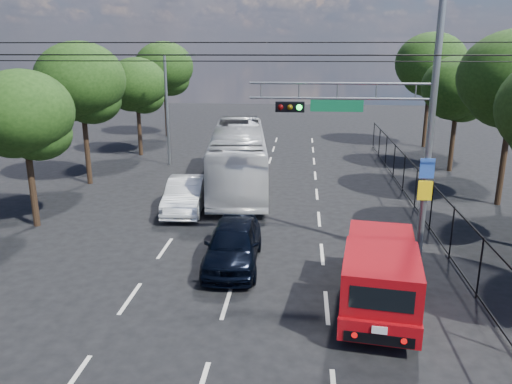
# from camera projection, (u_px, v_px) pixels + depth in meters

# --- Properties ---
(lane_markings) EXTENTS (6.12, 38.00, 0.01)m
(lane_markings) POSITION_uv_depth(u_px,v_px,m) (257.00, 204.00, 24.62)
(lane_markings) COLOR beige
(lane_markings) RESTS_ON ground
(signal_mast) EXTENTS (6.43, 0.39, 9.50)m
(signal_mast) POSITION_uv_depth(u_px,v_px,m) (395.00, 114.00, 16.95)
(signal_mast) COLOR slate
(signal_mast) RESTS_ON ground
(streetlight_left) EXTENTS (2.09, 0.22, 7.08)m
(streetlight_left) POSITION_uv_depth(u_px,v_px,m) (169.00, 105.00, 31.75)
(streetlight_left) COLOR slate
(streetlight_left) RESTS_ON ground
(utility_wires) EXTENTS (22.00, 5.04, 0.74)m
(utility_wires) POSITION_uv_depth(u_px,v_px,m) (244.00, 53.00, 17.67)
(utility_wires) COLOR black
(utility_wires) RESTS_ON ground
(fence_right) EXTENTS (0.06, 34.03, 2.00)m
(fence_right) POSITION_uv_depth(u_px,v_px,m) (425.00, 199.00, 21.91)
(fence_right) COLOR black
(fence_right) RESTS_ON ground
(tree_right_d) EXTENTS (4.32, 4.32, 7.02)m
(tree_right_d) POSITION_uv_depth(u_px,v_px,m) (458.00, 92.00, 29.94)
(tree_right_d) COLOR black
(tree_right_d) RESTS_ON ground
(tree_right_e) EXTENTS (5.28, 5.28, 8.58)m
(tree_right_e) POSITION_uv_depth(u_px,v_px,m) (431.00, 69.00, 37.27)
(tree_right_e) COLOR black
(tree_right_e) RESTS_ON ground
(tree_left_b) EXTENTS (4.08, 4.08, 6.63)m
(tree_left_b) POSITION_uv_depth(u_px,v_px,m) (24.00, 120.00, 20.36)
(tree_left_b) COLOR black
(tree_left_b) RESTS_ON ground
(tree_left_c) EXTENTS (4.80, 4.80, 7.80)m
(tree_left_c) POSITION_uv_depth(u_px,v_px,m) (82.00, 87.00, 26.89)
(tree_left_c) COLOR black
(tree_left_c) RESTS_ON ground
(tree_left_d) EXTENTS (4.20, 4.20, 6.83)m
(tree_left_d) POSITION_uv_depth(u_px,v_px,m) (137.00, 88.00, 34.69)
(tree_left_d) COLOR black
(tree_left_d) RESTS_ON ground
(tree_left_e) EXTENTS (4.92, 4.92, 7.99)m
(tree_left_e) POSITION_uv_depth(u_px,v_px,m) (165.00, 71.00, 42.14)
(tree_left_e) COLOR black
(tree_left_e) RESTS_ON ground
(red_pickup) EXTENTS (2.74, 5.80, 2.08)m
(red_pickup) POSITION_uv_depth(u_px,v_px,m) (380.00, 273.00, 14.46)
(red_pickup) COLOR black
(red_pickup) RESTS_ON ground
(navy_hatchback) EXTENTS (1.98, 4.66, 1.57)m
(navy_hatchback) POSITION_uv_depth(u_px,v_px,m) (233.00, 244.00, 17.51)
(navy_hatchback) COLOR black
(navy_hatchback) RESTS_ON ground
(white_bus) EXTENTS (4.11, 12.19, 3.33)m
(white_bus) POSITION_uv_depth(u_px,v_px,m) (238.00, 157.00, 27.27)
(white_bus) COLOR silver
(white_bus) RESTS_ON ground
(white_van) EXTENTS (1.97, 4.81, 1.55)m
(white_van) POSITION_uv_depth(u_px,v_px,m) (186.00, 195.00, 23.43)
(white_van) COLOR white
(white_van) RESTS_ON ground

